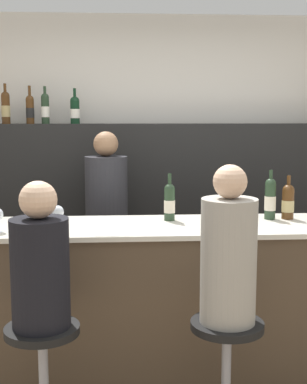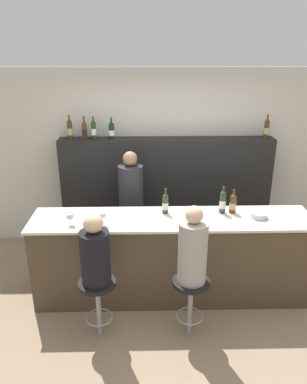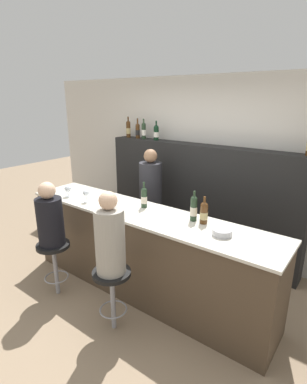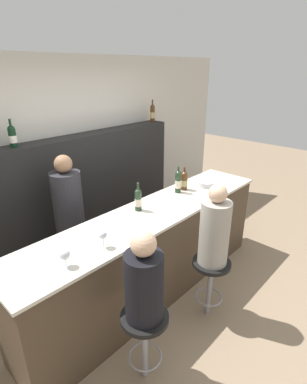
% 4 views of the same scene
% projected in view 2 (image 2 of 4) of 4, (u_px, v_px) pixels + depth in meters
% --- Properties ---
extents(ground_plane, '(16.00, 16.00, 0.00)m').
position_uv_depth(ground_plane, '(173.00, 311.00, 4.35)').
color(ground_plane, '#8C755B').
extents(wall_back, '(6.40, 0.05, 2.60)m').
position_uv_depth(wall_back, '(166.00, 158.00, 5.58)').
color(wall_back, beige).
rests_on(wall_back, ground_plane).
extents(bar_counter, '(3.23, 0.66, 1.05)m').
position_uv_depth(bar_counter, '(172.00, 258.00, 4.45)').
color(bar_counter, '#473828').
rests_on(bar_counter, ground_plane).
extents(back_bar_cabinet, '(3.03, 0.28, 1.66)m').
position_uv_depth(back_bar_cabinet, '(166.00, 193.00, 5.55)').
color(back_bar_cabinet, black).
rests_on(back_bar_cabinet, ground_plane).
extents(wine_bottle_counter_0, '(0.07, 0.07, 0.31)m').
position_uv_depth(wine_bottle_counter_0, '(165.00, 203.00, 4.33)').
color(wine_bottle_counter_0, '#233823').
rests_on(wine_bottle_counter_0, bar_counter).
extents(wine_bottle_counter_1, '(0.07, 0.07, 0.33)m').
position_uv_depth(wine_bottle_counter_1, '(223.00, 202.00, 4.34)').
color(wine_bottle_counter_1, '#233823').
rests_on(wine_bottle_counter_1, bar_counter).
extents(wine_bottle_counter_2, '(0.08, 0.08, 0.29)m').
position_uv_depth(wine_bottle_counter_2, '(233.00, 203.00, 4.35)').
color(wine_bottle_counter_2, '#4C2D14').
rests_on(wine_bottle_counter_2, bar_counter).
extents(wine_bottle_backbar_0, '(0.07, 0.07, 0.33)m').
position_uv_depth(wine_bottle_backbar_0, '(70.00, 129.00, 5.16)').
color(wine_bottle_backbar_0, '#4C2D14').
rests_on(wine_bottle_backbar_0, back_bar_cabinet).
extents(wine_bottle_backbar_1, '(0.07, 0.07, 0.32)m').
position_uv_depth(wine_bottle_backbar_1, '(84.00, 130.00, 5.17)').
color(wine_bottle_backbar_1, '#4C2D14').
rests_on(wine_bottle_backbar_1, back_bar_cabinet).
extents(wine_bottle_backbar_2, '(0.07, 0.07, 0.31)m').
position_uv_depth(wine_bottle_backbar_2, '(94.00, 130.00, 5.17)').
color(wine_bottle_backbar_2, '#233823').
rests_on(wine_bottle_backbar_2, back_bar_cabinet).
extents(wine_bottle_backbar_3, '(0.08, 0.08, 0.30)m').
position_uv_depth(wine_bottle_backbar_3, '(112.00, 130.00, 5.18)').
color(wine_bottle_backbar_3, black).
rests_on(wine_bottle_backbar_3, back_bar_cabinet).
extents(wine_bottle_backbar_4, '(0.07, 0.07, 0.33)m').
position_uv_depth(wine_bottle_backbar_4, '(267.00, 129.00, 5.22)').
color(wine_bottle_backbar_4, '#4C2D14').
rests_on(wine_bottle_backbar_4, back_bar_cabinet).
extents(wine_glass_0, '(0.08, 0.08, 0.15)m').
position_uv_depth(wine_glass_0, '(70.00, 217.00, 4.05)').
color(wine_glass_0, silver).
rests_on(wine_glass_0, bar_counter).
extents(wine_glass_1, '(0.07, 0.07, 0.15)m').
position_uv_depth(wine_glass_1, '(103.00, 216.00, 4.06)').
color(wine_glass_1, silver).
rests_on(wine_glass_1, bar_counter).
extents(metal_bowl, '(0.19, 0.19, 0.06)m').
position_uv_depth(metal_bowl, '(259.00, 215.00, 4.26)').
color(metal_bowl, '#B7B7BC').
rests_on(metal_bowl, bar_counter).
extents(tasting_menu, '(0.21, 0.30, 0.00)m').
position_uv_depth(tasting_menu, '(133.00, 225.00, 4.09)').
color(tasting_menu, white).
rests_on(tasting_menu, bar_counter).
extents(bar_stool_left, '(0.38, 0.38, 0.66)m').
position_uv_depth(bar_stool_left, '(98.00, 293.00, 3.82)').
color(bar_stool_left, gray).
rests_on(bar_stool_left, ground_plane).
extents(guest_seated_left, '(0.29, 0.29, 0.75)m').
position_uv_depth(guest_seated_left, '(95.00, 254.00, 3.64)').
color(guest_seated_left, black).
rests_on(guest_seated_left, bar_stool_left).
extents(bar_stool_right, '(0.38, 0.38, 0.66)m').
position_uv_depth(bar_stool_right, '(191.00, 292.00, 3.84)').
color(bar_stool_right, gray).
rests_on(bar_stool_right, ground_plane).
extents(guest_seated_right, '(0.29, 0.29, 0.82)m').
position_uv_depth(guest_seated_right, '(193.00, 249.00, 3.65)').
color(guest_seated_right, gray).
rests_on(guest_seated_right, bar_stool_right).
extents(bartender, '(0.33, 0.33, 1.61)m').
position_uv_depth(bartender, '(131.00, 213.00, 5.11)').
color(bartender, '#28282D').
rests_on(bartender, ground_plane).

